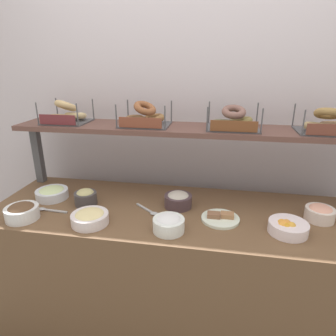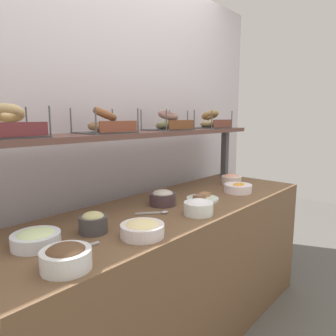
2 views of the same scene
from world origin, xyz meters
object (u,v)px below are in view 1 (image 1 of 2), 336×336
(serving_plate_white, at_px, (220,218))
(bagel_basket_everything, at_px, (325,124))
(bowl_egg_salad, at_px, (90,217))
(bowl_hummus, at_px, (86,197))
(bagel_basket_cinnamon_raisin, at_px, (145,118))
(bowl_tuna_salad, at_px, (178,199))
(bowl_chocolate_spread, at_px, (22,211))
(serving_spoon_by_edge, at_px, (48,210))
(bagel_basket_plain, at_px, (66,115))
(bowl_cream_cheese, at_px, (169,223))
(serving_spoon_near_plate, at_px, (150,211))
(bowl_fruit_salad, at_px, (288,227))
(bowl_lox_spread, at_px, (320,213))
(bowl_scallion_spread, at_px, (52,193))
(bagel_basket_poppy, at_px, (233,121))

(serving_plate_white, height_order, bagel_basket_everything, bagel_basket_everything)
(serving_plate_white, xyz_separation_m, bagel_basket_everything, (0.54, 0.32, 0.47))
(bowl_egg_salad, distance_m, bowl_hummus, 0.23)
(bagel_basket_cinnamon_raisin, bearing_deg, bowl_tuna_salad, -41.49)
(bowl_chocolate_spread, relative_size, bagel_basket_everything, 0.58)
(serving_spoon_by_edge, bearing_deg, bowl_hummus, 32.72)
(bagel_basket_plain, bearing_deg, bowl_hummus, -52.45)
(bowl_cream_cheese, xyz_separation_m, serving_spoon_by_edge, (-0.71, 0.09, -0.04))
(serving_spoon_by_edge, relative_size, bagel_basket_cinnamon_raisin, 0.61)
(bowl_hummus, xyz_separation_m, serving_spoon_near_plate, (0.39, -0.03, -0.04))
(bowl_fruit_salad, distance_m, bagel_basket_everything, 0.63)
(bowl_fruit_salad, bearing_deg, bowl_lox_spread, 40.14)
(bowl_scallion_spread, height_order, bowl_egg_salad, bowl_egg_salad)
(bowl_chocolate_spread, height_order, bowl_tuna_salad, bowl_tuna_salad)
(bowl_egg_salad, bearing_deg, bowl_cream_cheese, 0.02)
(bowl_tuna_salad, bearing_deg, bagel_basket_poppy, 36.16)
(bowl_scallion_spread, distance_m, bowl_tuna_salad, 0.79)
(bagel_basket_cinnamon_raisin, bearing_deg, bagel_basket_plain, 179.70)
(bowl_lox_spread, height_order, serving_spoon_near_plate, bowl_lox_spread)
(bowl_egg_salad, distance_m, serving_spoon_by_edge, 0.31)
(bagel_basket_plain, bearing_deg, bowl_chocolate_spread, -95.22)
(bowl_hummus, distance_m, bagel_basket_poppy, 0.98)
(bagel_basket_plain, bearing_deg, bowl_lox_spread, -8.83)
(bowl_fruit_salad, bearing_deg, serving_spoon_near_plate, 172.99)
(serving_plate_white, xyz_separation_m, serving_spoon_by_edge, (-0.97, -0.07, -0.00))
(bowl_egg_salad, relative_size, bagel_basket_cinnamon_raisin, 0.65)
(bowl_lox_spread, bearing_deg, bagel_basket_everything, 84.87)
(bowl_lox_spread, relative_size, bowl_fruit_salad, 0.79)
(bowl_chocolate_spread, bearing_deg, bagel_basket_plain, 84.78)
(bowl_tuna_salad, distance_m, bagel_basket_cinnamon_raisin, 0.54)
(bowl_cream_cheese, height_order, serving_spoon_near_plate, bowl_cream_cheese)
(bowl_scallion_spread, distance_m, bowl_chocolate_spread, 0.26)
(bagel_basket_plain, height_order, bagel_basket_cinnamon_raisin, bagel_basket_plain)
(bowl_egg_salad, height_order, serving_spoon_by_edge, bowl_egg_salad)
(bowl_scallion_spread, bearing_deg, serving_spoon_by_edge, -67.63)
(bowl_egg_salad, distance_m, bowl_fruit_salad, 1.01)
(bowl_cream_cheese, bearing_deg, bagel_basket_poppy, 58.21)
(serving_spoon_by_edge, bearing_deg, bowl_lox_spread, 6.22)
(bowl_cream_cheese, relative_size, serving_plate_white, 0.78)
(bowl_tuna_salad, bearing_deg, bagel_basket_everything, 14.40)
(bagel_basket_plain, xyz_separation_m, bagel_basket_everything, (1.55, -0.01, -0.00))
(bowl_fruit_salad, bearing_deg, bowl_cream_cheese, -171.81)
(bowl_scallion_spread, bearing_deg, bagel_basket_plain, 83.91)
(bagel_basket_poppy, bearing_deg, bagel_basket_plain, 179.60)
(bowl_tuna_salad, relative_size, bagel_basket_everything, 0.53)
(bowl_cream_cheese, xyz_separation_m, bagel_basket_plain, (-0.75, 0.49, 0.44))
(bowl_egg_salad, relative_size, bowl_tuna_salad, 1.21)
(serving_spoon_by_edge, relative_size, bagel_basket_everything, 0.60)
(bowl_hummus, xyz_separation_m, bowl_fruit_salad, (1.12, -0.12, -0.02))
(bowl_fruit_salad, height_order, bagel_basket_cinnamon_raisin, bagel_basket_cinnamon_raisin)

